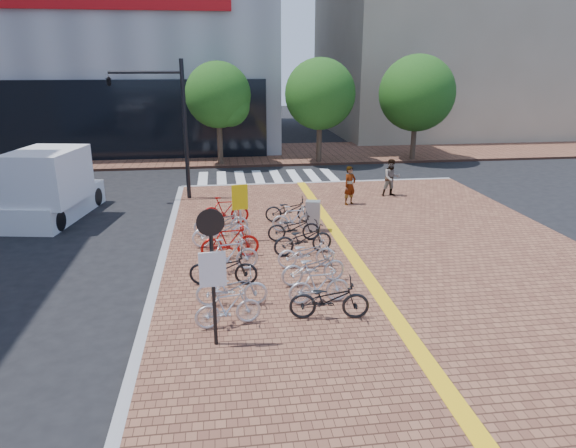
{
  "coord_description": "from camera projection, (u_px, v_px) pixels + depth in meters",
  "views": [
    {
      "loc": [
        -2.09,
        -13.25,
        6.1
      ],
      "look_at": [
        -0.07,
        1.64,
        1.3
      ],
      "focal_mm": 32.0,
      "sensor_mm": 36.0,
      "label": 1
    }
  ],
  "objects": [
    {
      "name": "street_trees",
      "position": [
        337.0,
        96.0,
        30.5
      ],
      "size": [
        16.2,
        4.6,
        6.35
      ],
      "color": "#38281E",
      "rests_on": "far_sidewalk"
    },
    {
      "name": "kerb_north",
      "position": [
        320.0,
        183.0,
        26.32
      ],
      "size": [
        14.0,
        0.25,
        0.15
      ],
      "primitive_type": "cube",
      "color": "gray",
      "rests_on": "ground"
    },
    {
      "name": "bike_11",
      "position": [
        306.0,
        253.0,
        15.35
      ],
      "size": [
        1.77,
        0.67,
        0.92
      ],
      "primitive_type": "imported",
      "rotation": [
        0.0,
        0.0,
        1.6
      ],
      "color": "silver",
      "rests_on": "sidewalk"
    },
    {
      "name": "bike_8",
      "position": [
        329.0,
        299.0,
        12.27
      ],
      "size": [
        1.99,
        0.9,
        1.01
      ],
      "primitive_type": "imported",
      "rotation": [
        0.0,
        0.0,
        1.45
      ],
      "color": "black",
      "rests_on": "sidewalk"
    },
    {
      "name": "bike_15",
      "position": [
        289.0,
        210.0,
        19.67
      ],
      "size": [
        1.91,
        0.82,
        0.98
      ],
      "primitive_type": "imported",
      "rotation": [
        0.0,
        0.0,
        1.48
      ],
      "color": "black",
      "rests_on": "sidewalk"
    },
    {
      "name": "pedestrian_a",
      "position": [
        350.0,
        185.0,
        21.98
      ],
      "size": [
        0.73,
        0.64,
        1.67
      ],
      "primitive_type": "imported",
      "rotation": [
        0.0,
        0.0,
        0.49
      ],
      "color": "gray",
      "rests_on": "sidewalk"
    },
    {
      "name": "kerb_west",
      "position": [
        124.0,
        406.0,
        9.38
      ],
      "size": [
        0.25,
        34.0,
        0.15
      ],
      "primitive_type": "cube",
      "color": "gray",
      "rests_on": "ground"
    },
    {
      "name": "yellow_sign",
      "position": [
        240.0,
        202.0,
        17.31
      ],
      "size": [
        0.54,
        0.16,
        1.99
      ],
      "color": "#B7B7BC",
      "rests_on": "sidewalk"
    },
    {
      "name": "bike_0",
      "position": [
        228.0,
        308.0,
        11.91
      ],
      "size": [
        1.63,
        0.75,
        0.95
      ],
      "primitive_type": "imported",
      "rotation": [
        0.0,
        0.0,
        1.77
      ],
      "color": "silver",
      "rests_on": "sidewalk"
    },
    {
      "name": "ground",
      "position": [
        298.0,
        285.0,
        14.63
      ],
      "size": [
        120.0,
        120.0,
        0.0
      ],
      "primitive_type": "plane",
      "color": "black",
      "rests_on": "ground"
    },
    {
      "name": "bike_12",
      "position": [
        303.0,
        239.0,
        16.39
      ],
      "size": [
        2.06,
        1.06,
        1.03
      ],
      "primitive_type": "imported",
      "rotation": [
        0.0,
        0.0,
        1.77
      ],
      "color": "black",
      "rests_on": "sidewalk"
    },
    {
      "name": "tactile_strip",
      "position": [
        437.0,
        376.0,
        10.12
      ],
      "size": [
        0.4,
        34.0,
        0.01
      ],
      "primitive_type": "cube",
      "color": "yellow",
      "rests_on": "sidewalk"
    },
    {
      "name": "bike_9",
      "position": [
        319.0,
        286.0,
        13.06
      ],
      "size": [
        1.62,
        0.56,
        0.96
      ],
      "primitive_type": "imported",
      "rotation": [
        0.0,
        0.0,
        1.64
      ],
      "color": "silver",
      "rests_on": "sidewalk"
    },
    {
      "name": "bike_13",
      "position": [
        294.0,
        227.0,
        17.62
      ],
      "size": [
        1.81,
        0.64,
        0.95
      ],
      "primitive_type": "imported",
      "rotation": [
        0.0,
        0.0,
        1.58
      ],
      "color": "black",
      "rests_on": "sidewalk"
    },
    {
      "name": "traffic_light_pole",
      "position": [
        150.0,
        104.0,
        21.82
      ],
      "size": [
        3.24,
        1.25,
        6.03
      ],
      "color": "black",
      "rests_on": "sidewalk"
    },
    {
      "name": "bike_10",
      "position": [
        313.0,
        267.0,
        14.22
      ],
      "size": [
        1.94,
        0.96,
        0.98
      ],
      "primitive_type": "imported",
      "rotation": [
        0.0,
        0.0,
        1.75
      ],
      "color": "#AEAEB3",
      "rests_on": "sidewalk"
    },
    {
      "name": "bike_4",
      "position": [
        230.0,
        241.0,
        16.02
      ],
      "size": [
        1.9,
        0.74,
        1.11
      ],
      "primitive_type": "imported",
      "rotation": [
        0.0,
        0.0,
        1.69
      ],
      "color": "#B1110C",
      "rests_on": "sidewalk"
    },
    {
      "name": "bike_2",
      "position": [
        223.0,
        268.0,
        14.13
      ],
      "size": [
        1.96,
        0.89,
        1.0
      ],
      "primitive_type": "imported",
      "rotation": [
        0.0,
        0.0,
        1.45
      ],
      "color": "black",
      "rests_on": "sidewalk"
    },
    {
      "name": "bike_14",
      "position": [
        294.0,
        218.0,
        18.61
      ],
      "size": [
        1.6,
        0.49,
        0.96
      ],
      "primitive_type": "imported",
      "rotation": [
        0.0,
        0.0,
        1.59
      ],
      "color": "silver",
      "rests_on": "sidewalk"
    },
    {
      "name": "far_sidewalk",
      "position": [
        250.0,
        154.0,
        34.43
      ],
      "size": [
        70.0,
        8.0,
        0.15
      ],
      "primitive_type": "cube",
      "color": "brown",
      "rests_on": "ground"
    },
    {
      "name": "box_truck",
      "position": [
        51.0,
        185.0,
        20.47
      ],
      "size": [
        3.0,
        5.28,
        2.88
      ],
      "color": "white",
      "rests_on": "ground"
    },
    {
      "name": "pedestrian_b",
      "position": [
        392.0,
        178.0,
        23.37
      ],
      "size": [
        0.86,
        0.69,
        1.7
      ],
      "primitive_type": "imported",
      "rotation": [
        0.0,
        0.0,
        0.06
      ],
      "color": "#505566",
      "rests_on": "sidewalk"
    },
    {
      "name": "notice_sign",
      "position": [
        212.0,
        262.0,
        10.65
      ],
      "size": [
        0.58,
        0.15,
        3.12
      ],
      "color": "black",
      "rests_on": "sidewalk"
    },
    {
      "name": "bike_7",
      "position": [
        225.0,
        210.0,
        19.43
      ],
      "size": [
        1.78,
        0.56,
        1.06
      ],
      "primitive_type": "imported",
      "rotation": [
        0.0,
        0.0,
        1.6
      ],
      "color": "#A10C0B",
      "rests_on": "sidewalk"
    },
    {
      "name": "sidewalk",
      "position": [
        484.0,
        376.0,
        10.27
      ],
      "size": [
        14.0,
        34.0,
        0.15
      ],
      "primitive_type": "cube",
      "color": "brown",
      "rests_on": "ground"
    },
    {
      "name": "bike_1",
      "position": [
        232.0,
        288.0,
        12.94
      ],
      "size": [
        1.84,
        0.71,
        0.95
      ],
      "primitive_type": "imported",
      "rotation": [
        0.0,
        0.0,
        1.53
      ],
      "color": "silver",
      "rests_on": "sidewalk"
    },
    {
      "name": "bike_5",
      "position": [
        222.0,
        231.0,
        17.13
      ],
      "size": [
        2.08,
        1.02,
        1.04
      ],
      "primitive_type": "imported",
      "rotation": [
        0.0,
        0.0,
        1.74
      ],
      "color": "white",
      "rests_on": "sidewalk"
    },
    {
      "name": "bike_6",
      "position": [
        221.0,
        222.0,
        18.15
      ],
      "size": [
        1.97,
        0.81,
        1.01
      ],
      "primitive_type": "imported",
      "rotation": [
        0.0,
        0.0,
        1.64
      ],
      "color": "silver",
      "rests_on": "sidewalk"
    },
    {
      "name": "building_beige",
      "position": [
        447.0,
        25.0,
        44.4
      ],
      "size": [
        20.0,
        18.0,
        18.0
      ],
      "primitive_type": "cube",
      "color": "gray",
      "rests_on": "ground"
    },
    {
      "name": "bike_3",
      "position": [
        229.0,
        255.0,
        14.98
      ],
      "size": [
        1.81,
        0.81,
        1.05
      ],
      "primitive_type": "imported",
      "rotation": [
        0.0,
        0.0,
        1.75
      ],
      "color": "silver",
      "rests_on": "sidewalk"
    },
    {
      "name": "crosswalk",
      "position": [
        268.0,
        178.0,
        27.91
      ],
      "size": [
        7.5,
        4.0,
        0.01
      ],
      "color": "silver",
      "rests_on": "ground"
    },
    {
      "name": "utility_box",
      "position": [
        313.0,
        216.0,
        18.64
      ],
      "size": [
        0.59,
        0.49,
        1.12
      ],
      "primitive_type": "cube",
      "rotation": [
        0.0,
        0.0,
        -0.26
      ],
      "color": "#AAABAF",
      "rests_on": "sidewalk"
    }
  ]
}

